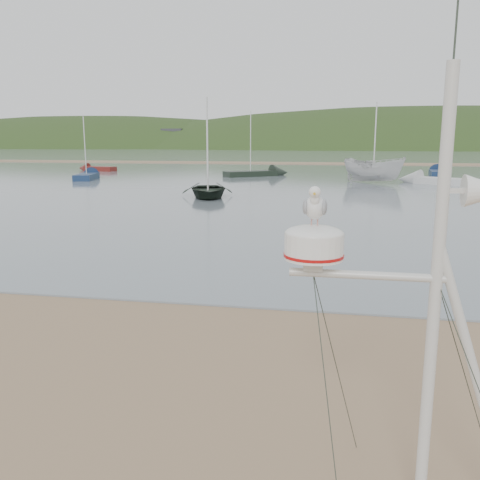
% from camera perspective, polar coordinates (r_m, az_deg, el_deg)
% --- Properties ---
extents(ground, '(560.00, 560.00, 0.00)m').
position_cam_1_polar(ground, '(7.63, -19.56, -15.98)').
color(ground, '#83664B').
rests_on(ground, ground).
extents(water, '(560.00, 256.00, 0.04)m').
position_cam_1_polar(water, '(137.90, 9.29, 9.59)').
color(water, slate).
rests_on(water, ground).
extents(sandbar, '(560.00, 7.00, 0.07)m').
position_cam_1_polar(sandbar, '(75.97, 8.03, 8.53)').
color(sandbar, '#83664B').
rests_on(sandbar, water).
extents(hill_ridge, '(620.00, 180.00, 80.00)m').
position_cam_1_polar(hill_ridge, '(242.37, 14.20, 5.33)').
color(hill_ridge, '#213515').
rests_on(hill_ridge, ground).
extents(far_cottages, '(294.40, 6.30, 8.00)m').
position_cam_1_polar(far_cottages, '(201.81, 10.69, 11.12)').
color(far_cottages, beige).
rests_on(far_cottages, ground).
extents(mast_rig, '(2.15, 2.29, 4.84)m').
position_cam_1_polar(mast_rig, '(4.78, 19.60, -17.28)').
color(mast_rig, silver).
rests_on(mast_rig, ground).
extents(boat_dark, '(3.24, 1.71, 4.36)m').
position_cam_1_polar(boat_dark, '(30.19, -3.67, 8.88)').
color(boat_dark, black).
rests_on(boat_dark, water).
extents(boat_white, '(2.85, 2.83, 5.39)m').
position_cam_1_polar(boat_white, '(42.33, 14.87, 9.88)').
color(boat_white, silver).
rests_on(boat_white, water).
extents(dinghy_red_far, '(5.07, 2.44, 1.20)m').
position_cam_1_polar(dinghy_red_far, '(59.68, -16.24, 7.72)').
color(dinghy_red_far, '#5C1915').
rests_on(dinghy_red_far, ground).
extents(sailboat_white_near, '(6.64, 5.08, 6.79)m').
position_cam_1_polar(sailboat_white_near, '(42.86, 20.30, 6.31)').
color(sailboat_white_near, silver).
rests_on(sailboat_white_near, ground).
extents(sailboat_blue_near, '(2.87, 5.97, 5.81)m').
position_cam_1_polar(sailboat_blue_near, '(47.78, -16.49, 6.97)').
color(sailboat_blue_near, '#15284A').
rests_on(sailboat_blue_near, ground).
extents(sailboat_blue_far, '(2.22, 6.47, 6.33)m').
position_cam_1_polar(sailboat_blue_far, '(54.62, 21.28, 7.14)').
color(sailboat_blue_far, '#15284A').
rests_on(sailboat_blue_far, ground).
extents(sailboat_dark_mid, '(6.31, 5.29, 6.64)m').
position_cam_1_polar(sailboat_dark_mid, '(49.30, 2.97, 7.53)').
color(sailboat_dark_mid, black).
rests_on(sailboat_dark_mid, ground).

